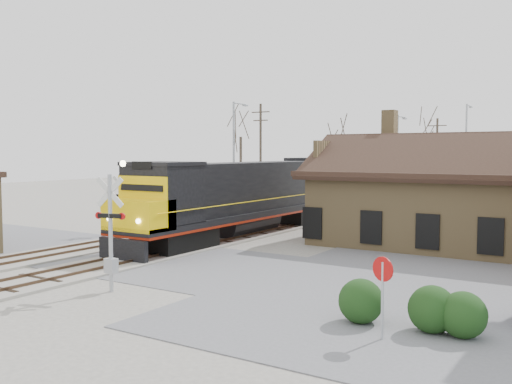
# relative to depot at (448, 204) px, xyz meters

# --- Properties ---
(ground) EXTENTS (140.00, 140.00, 0.00)m
(ground) POSITION_rel_depot_xyz_m (-11.99, -12.00, -2.41)
(ground) COLOR #A9A499
(ground) RESTS_ON ground
(road) EXTENTS (60.00, 9.00, 0.03)m
(road) POSITION_rel_depot_xyz_m (-11.99, -12.00, -2.39)
(road) COLOR slate
(road) RESTS_ON ground
(track_main) EXTENTS (3.40, 90.00, 0.24)m
(track_main) POSITION_rel_depot_xyz_m (-11.99, 3.00, -2.34)
(track_main) COLOR #A9A499
(track_main) RESTS_ON ground
(track_siding) EXTENTS (3.40, 90.00, 0.24)m
(track_siding) POSITION_rel_depot_xyz_m (-16.49, 3.00, -2.34)
(track_siding) COLOR #A9A499
(track_siding) RESTS_ON ground
(depot) EXTENTS (15.20, 9.31, 7.90)m
(depot) POSITION_rel_depot_xyz_m (0.00, 0.00, 0.00)
(depot) COLOR #9A7D4F
(depot) RESTS_ON ground
(locomotive_lead) EXTENTS (3.27, 21.91, 4.87)m
(locomotive_lead) POSITION_rel_depot_xyz_m (-11.99, -3.06, 0.15)
(locomotive_lead) COLOR black
(locomotive_lead) RESTS_ON ground
(locomotive_trailing) EXTENTS (3.27, 21.91, 4.61)m
(locomotive_trailing) POSITION_rel_depot_xyz_m (-11.99, 19.12, 0.15)
(locomotive_trailing) COLOR black
(locomotive_trailing) RESTS_ON ground
(crossbuck_near) EXTENTS (1.26, 0.40, 4.48)m
(crossbuck_near) POSITION_rel_depot_xyz_m (-8.11, -17.74, -0.33)
(crossbuck_near) COLOR #A5A8AD
(crossbuck_near) RESTS_ON ground
(crossbuck_far) EXTENTS (1.11, 0.31, 3.89)m
(crossbuck_far) POSITION_rel_depot_xyz_m (-18.95, -6.73, -0.57)
(crossbuck_far) COLOR #A5A8AD
(crossbuck_far) RESTS_ON ground
(do_not_enter_sign) EXTENTS (0.68, 0.28, 2.40)m
(do_not_enter_sign) POSITION_rel_depot_xyz_m (2.55, -17.63, -0.76)
(do_not_enter_sign) COLOR #A5A8AD
(do_not_enter_sign) RESTS_ON ground
(hedge_a) EXTENTS (1.40, 1.40, 1.40)m
(hedge_a) POSITION_rel_depot_xyz_m (1.43, -16.43, -1.71)
(hedge_a) COLOR black
(hedge_a) RESTS_ON ground
(hedge_b) EXTENTS (1.41, 1.41, 1.41)m
(hedge_b) POSITION_rel_depot_xyz_m (3.56, -16.21, -1.70)
(hedge_b) COLOR black
(hedge_b) RESTS_ON ground
(hedge_c) EXTENTS (1.35, 1.35, 1.35)m
(hedge_c) POSITION_rel_depot_xyz_m (4.44, -16.21, -1.73)
(hedge_c) COLOR black
(hedge_c) RESTS_ON ground
(streetlight_a) EXTENTS (0.25, 2.04, 9.37)m
(streetlight_a) POSITION_rel_depot_xyz_m (-18.26, 5.33, 2.82)
(streetlight_a) COLOR #A5A8AD
(streetlight_a) RESTS_ON ground
(streetlight_b) EXTENTS (0.25, 2.04, 8.21)m
(streetlight_b) POSITION_rel_depot_xyz_m (-6.58, 10.92, 2.23)
(streetlight_b) COLOR #A5A8AD
(streetlight_b) RESTS_ON ground
(streetlight_c) EXTENTS (0.25, 2.04, 9.83)m
(streetlight_c) POSITION_rel_depot_xyz_m (-4.11, 23.34, 3.05)
(streetlight_c) COLOR #A5A8AD
(streetlight_c) RESTS_ON ground
(utility_pole_a) EXTENTS (2.00, 0.24, 9.98)m
(utility_pole_a) POSITION_rel_depot_xyz_m (-21.30, 14.19, 2.81)
(utility_pole_a) COLOR #382D23
(utility_pole_a) RESTS_ON ground
(utility_pole_b) EXTENTS (2.00, 0.24, 9.00)m
(utility_pole_b) POSITION_rel_depot_xyz_m (-8.71, 30.46, 2.31)
(utility_pole_b) COLOR #382D23
(utility_pole_b) RESTS_ON ground
(tree_a) EXTENTS (4.73, 4.73, 11.59)m
(tree_a) POSITION_rel_depot_xyz_m (-29.00, 22.20, 5.85)
(tree_a) COLOR #382D23
(tree_a) RESTS_ON ground
(tree_b) EXTENTS (3.85, 3.85, 9.44)m
(tree_b) POSITION_rel_depot_xyz_m (-19.09, 27.10, 4.31)
(tree_b) COLOR #382D23
(tree_b) RESTS_ON ground
(tree_c) EXTENTS (4.87, 4.87, 11.93)m
(tree_c) POSITION_rel_depot_xyz_m (-11.41, 36.91, 6.09)
(tree_c) COLOR #382D23
(tree_c) RESTS_ON ground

